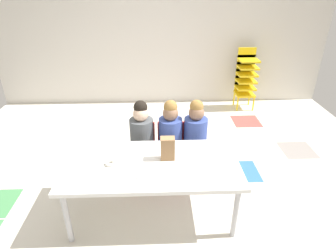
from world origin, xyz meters
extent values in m
cube|color=silver|center=(0.00, 0.00, -0.01)|extent=(5.78, 4.61, 0.02)
cube|color=gray|center=(-0.45, 0.00, 0.00)|extent=(0.43, 0.43, 0.00)
cube|color=silver|center=(0.90, -0.90, 0.00)|extent=(0.43, 0.43, 0.00)
cube|color=gray|center=(1.80, 0.45, 0.00)|extent=(0.43, 0.43, 0.00)
cube|color=silver|center=(1.35, -0.90, 0.00)|extent=(0.43, 0.43, 0.00)
cube|color=gray|center=(0.45, 0.45, 0.00)|extent=(0.43, 0.43, 0.00)
cube|color=#B24C47|center=(1.35, 1.35, 0.00)|extent=(0.43, 0.43, 0.00)
cube|color=gray|center=(-0.45, 0.00, 0.00)|extent=(0.43, 0.43, 0.00)
cube|color=#336BB2|center=(0.90, 0.00, 0.00)|extent=(0.43, 0.43, 0.00)
cube|color=beige|center=(0.00, 2.30, 1.36)|extent=(5.78, 0.10, 2.71)
cube|color=white|center=(-0.15, -0.61, 0.55)|extent=(1.60, 0.81, 0.04)
cylinder|color=#B2B2B7|center=(-0.87, -0.96, 0.27)|extent=(0.05, 0.05, 0.53)
cylinder|color=#B2B2B7|center=(0.57, -0.96, 0.27)|extent=(0.05, 0.05, 0.53)
cylinder|color=#B2B2B7|center=(-0.87, -0.26, 0.27)|extent=(0.05, 0.05, 0.53)
cylinder|color=#B2B2B7|center=(0.57, -0.26, 0.27)|extent=(0.05, 0.05, 0.53)
cube|color=red|center=(-0.27, 0.02, 0.30)|extent=(0.32, 0.30, 0.03)
cube|color=red|center=(-0.27, 0.17, 0.45)|extent=(0.29, 0.02, 0.30)
cylinder|color=#4C5156|center=(-0.27, 0.02, 0.52)|extent=(0.33, 0.33, 0.38)
sphere|color=beige|center=(-0.27, 0.02, 0.78)|extent=(0.17, 0.17, 0.17)
sphere|color=black|center=(-0.27, 0.03, 0.85)|extent=(0.15, 0.15, 0.15)
cylinder|color=red|center=(-0.41, -0.11, 0.15)|extent=(0.02, 0.02, 0.28)
cylinder|color=red|center=(-0.13, -0.11, 0.15)|extent=(0.02, 0.02, 0.28)
cylinder|color=red|center=(-0.41, 0.15, 0.15)|extent=(0.02, 0.02, 0.28)
cylinder|color=red|center=(-0.13, 0.15, 0.15)|extent=(0.02, 0.02, 0.28)
cube|color=red|center=(0.05, 0.02, 0.30)|extent=(0.32, 0.30, 0.03)
cube|color=red|center=(0.05, 0.17, 0.45)|extent=(0.29, 0.02, 0.30)
cylinder|color=#384C99|center=(0.05, 0.02, 0.52)|extent=(0.32, 0.32, 0.38)
sphere|color=#8C664C|center=(0.05, 0.02, 0.78)|extent=(0.17, 0.17, 0.17)
sphere|color=olive|center=(0.05, 0.03, 0.85)|extent=(0.15, 0.15, 0.15)
cylinder|color=red|center=(-0.09, -0.11, 0.15)|extent=(0.02, 0.02, 0.28)
cylinder|color=red|center=(0.19, -0.11, 0.15)|extent=(0.02, 0.02, 0.28)
cylinder|color=red|center=(-0.09, 0.15, 0.15)|extent=(0.02, 0.02, 0.28)
cylinder|color=red|center=(0.19, 0.15, 0.15)|extent=(0.02, 0.02, 0.28)
cube|color=red|center=(0.33, 0.02, 0.30)|extent=(0.32, 0.30, 0.03)
cube|color=red|center=(0.33, 0.17, 0.45)|extent=(0.29, 0.02, 0.30)
cylinder|color=#384C99|center=(0.33, 0.02, 0.52)|extent=(0.26, 0.26, 0.38)
sphere|color=#8C664C|center=(0.33, 0.02, 0.78)|extent=(0.17, 0.17, 0.17)
sphere|color=olive|center=(0.33, 0.03, 0.85)|extent=(0.15, 0.15, 0.15)
cylinder|color=red|center=(0.19, -0.11, 0.15)|extent=(0.02, 0.02, 0.28)
cylinder|color=red|center=(0.47, -0.11, 0.15)|extent=(0.02, 0.02, 0.28)
cylinder|color=red|center=(0.19, 0.15, 0.15)|extent=(0.02, 0.02, 0.28)
cylinder|color=red|center=(0.47, 0.15, 0.15)|extent=(0.02, 0.02, 0.28)
cube|color=yellow|center=(1.44, 1.90, 0.26)|extent=(0.32, 0.30, 0.03)
cube|color=yellow|center=(1.44, 2.04, 0.35)|extent=(0.30, 0.02, 0.18)
cube|color=yellow|center=(1.44, 1.90, 0.38)|extent=(0.32, 0.30, 0.03)
cube|color=yellow|center=(1.44, 2.04, 0.47)|extent=(0.30, 0.02, 0.18)
cube|color=yellow|center=(1.44, 1.90, 0.50)|extent=(0.32, 0.30, 0.03)
cube|color=yellow|center=(1.44, 2.04, 0.59)|extent=(0.30, 0.02, 0.18)
cube|color=yellow|center=(1.44, 1.90, 0.62)|extent=(0.32, 0.30, 0.03)
cube|color=yellow|center=(1.44, 2.04, 0.71)|extent=(0.30, 0.02, 0.18)
cube|color=yellow|center=(1.44, 1.90, 0.74)|extent=(0.32, 0.30, 0.03)
cube|color=yellow|center=(1.44, 2.04, 0.83)|extent=(0.30, 0.02, 0.18)
cube|color=yellow|center=(1.44, 1.90, 0.86)|extent=(0.32, 0.30, 0.03)
cube|color=yellow|center=(1.44, 2.04, 0.95)|extent=(0.30, 0.02, 0.18)
cylinder|color=yellow|center=(1.30, 1.77, 0.13)|extent=(0.02, 0.02, 0.26)
cylinder|color=yellow|center=(1.58, 1.77, 0.13)|extent=(0.02, 0.02, 0.26)
cylinder|color=yellow|center=(1.30, 2.03, 0.13)|extent=(0.02, 0.02, 0.26)
cylinder|color=yellow|center=(1.58, 2.03, 0.13)|extent=(0.02, 0.02, 0.26)
cube|color=#9E754C|center=(0.00, -0.54, 0.68)|extent=(0.13, 0.09, 0.22)
cylinder|color=white|center=(-0.52, -0.63, 0.57)|extent=(0.18, 0.18, 0.01)
cylinder|color=white|center=(-0.20, -0.78, 0.57)|extent=(0.18, 0.18, 0.01)
torus|color=white|center=(-0.52, -0.63, 0.59)|extent=(0.10, 0.10, 0.03)
camera|label=1|loc=(-0.08, -2.79, 2.08)|focal=30.72mm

